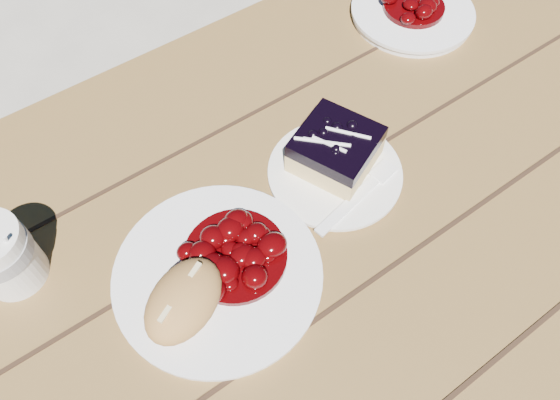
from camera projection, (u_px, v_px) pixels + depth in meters
picnic_table at (283, 313)px, 0.84m from camera, size 2.00×1.55×0.75m
main_plate at (218, 276)px, 0.69m from camera, size 0.26×0.26×0.02m
goulash_stew at (234, 250)px, 0.67m from camera, size 0.13×0.13×0.04m
bread_roll at (184, 300)px, 0.63m from camera, size 0.14×0.12×0.06m
dessert_plate at (335, 173)px, 0.77m from camera, size 0.18×0.18×0.01m
blueberry_cake at (336, 149)px, 0.75m from camera, size 0.14×0.14×0.06m
fork_dessert at (349, 204)px, 0.74m from camera, size 0.16×0.05×0.00m
coffee_cup at (2, 256)px, 0.65m from camera, size 0.08×0.08×0.10m
second_plate at (412, 13)px, 0.96m from camera, size 0.21×0.21×0.02m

